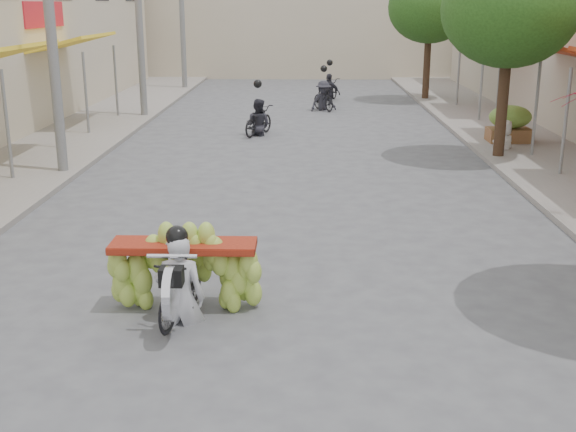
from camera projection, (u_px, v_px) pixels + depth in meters
The scene contains 13 objects.
sidewalk_left at pixel (41, 148), 20.09m from camera, with size 4.00×60.00×0.12m, color gray.
sidewalk_right at pixel (547, 150), 19.77m from camera, with size 4.00×60.00×0.12m, color gray.
far_building at pixel (300, 12), 41.02m from camera, with size 20.00×6.00×7.00m, color beige.
utility_pole_far at pixel (138, 1), 24.69m from camera, with size 0.60×0.24×8.00m.
utility_pole_back at pixel (181, 2), 33.32m from camera, with size 0.60×0.24×8.00m.
street_tree_mid at pixel (510, 10), 17.80m from camera, with size 3.40×3.40×5.25m.
street_tree_far at pixel (430, 8), 29.31m from camera, with size 3.40×3.40×5.25m.
produce_crate_far at pixel (510, 121), 20.56m from camera, with size 1.20×0.88×1.16m.
banana_motorbike at pixel (181, 263), 9.25m from camera, with size 2.20×1.76×2.16m.
pedestrian at pixel (505, 120), 19.46m from camera, with size 0.92×0.85×1.60m.
bg_motorbike_a at pixel (258, 111), 22.23m from camera, with size 1.17×1.70×1.95m.
bg_motorbike_b at pixel (324, 87), 27.40m from camera, with size 1.19×1.55×1.95m.
bg_motorbike_c at pixel (329, 82), 30.24m from camera, with size 1.15×1.71×1.95m.
Camera 1 is at (0.34, -4.64, 3.90)m, focal length 45.00 mm.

